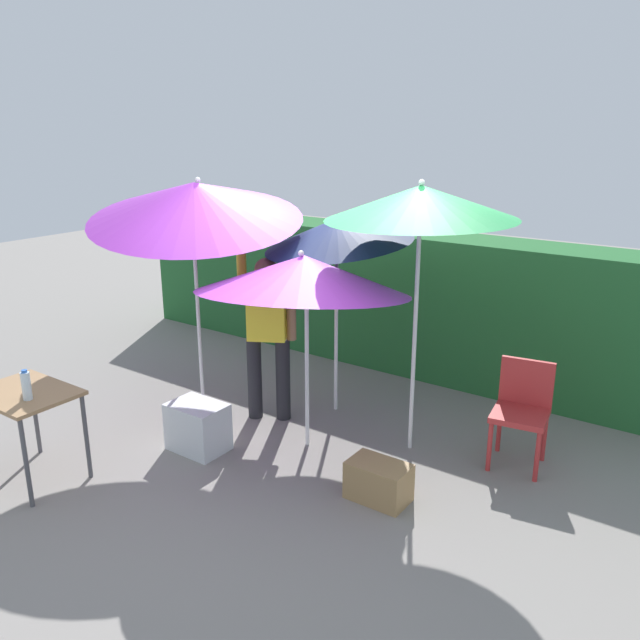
{
  "coord_description": "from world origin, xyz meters",
  "views": [
    {
      "loc": [
        3.18,
        -4.2,
        2.8
      ],
      "look_at": [
        0.0,
        0.3,
        1.1
      ],
      "focal_mm": 36.29,
      "sensor_mm": 36.0,
      "label": 1
    }
  ],
  "objects_px": {
    "umbrella_orange": "(195,201)",
    "umbrella_yellow": "(421,203)",
    "person_vendor": "(267,327)",
    "crate_cardboard": "(379,481)",
    "chair_plastic": "(522,407)",
    "folding_table": "(26,402)",
    "umbrella_rainbow": "(304,274)",
    "cooler_box": "(198,427)",
    "bottle_water": "(26,386)",
    "umbrella_navy": "(338,232)"
  },
  "relations": [
    {
      "from": "umbrella_orange",
      "to": "bottle_water",
      "type": "height_order",
      "value": "umbrella_orange"
    },
    {
      "from": "cooler_box",
      "to": "bottle_water",
      "type": "xyz_separation_m",
      "value": [
        -0.58,
        -1.18,
        0.66
      ]
    },
    {
      "from": "umbrella_yellow",
      "to": "umbrella_navy",
      "type": "height_order",
      "value": "umbrella_yellow"
    },
    {
      "from": "umbrella_navy",
      "to": "folding_table",
      "type": "bearing_deg",
      "value": -117.2
    },
    {
      "from": "umbrella_yellow",
      "to": "crate_cardboard",
      "type": "xyz_separation_m",
      "value": [
        0.19,
        -0.88,
        -2.02
      ]
    },
    {
      "from": "umbrella_navy",
      "to": "cooler_box",
      "type": "height_order",
      "value": "umbrella_navy"
    },
    {
      "from": "person_vendor",
      "to": "umbrella_orange",
      "type": "bearing_deg",
      "value": -164.18
    },
    {
      "from": "umbrella_yellow",
      "to": "person_vendor",
      "type": "distance_m",
      "value": 1.9
    },
    {
      "from": "cooler_box",
      "to": "folding_table",
      "type": "relative_size",
      "value": 0.62
    },
    {
      "from": "umbrella_orange",
      "to": "umbrella_yellow",
      "type": "xyz_separation_m",
      "value": [
        2.1,
        0.43,
        0.08
      ]
    },
    {
      "from": "umbrella_orange",
      "to": "chair_plastic",
      "type": "relative_size",
      "value": 2.84
    },
    {
      "from": "folding_table",
      "to": "bottle_water",
      "type": "xyz_separation_m",
      "value": [
        0.17,
        -0.07,
        0.21
      ]
    },
    {
      "from": "umbrella_rainbow",
      "to": "umbrella_yellow",
      "type": "height_order",
      "value": "umbrella_yellow"
    },
    {
      "from": "umbrella_yellow",
      "to": "person_vendor",
      "type": "bearing_deg",
      "value": -170.33
    },
    {
      "from": "umbrella_yellow",
      "to": "crate_cardboard",
      "type": "height_order",
      "value": "umbrella_yellow"
    },
    {
      "from": "umbrella_orange",
      "to": "crate_cardboard",
      "type": "xyz_separation_m",
      "value": [
        2.28,
        -0.44,
        -1.94
      ]
    },
    {
      "from": "umbrella_yellow",
      "to": "folding_table",
      "type": "relative_size",
      "value": 2.95
    },
    {
      "from": "umbrella_yellow",
      "to": "chair_plastic",
      "type": "height_order",
      "value": "umbrella_yellow"
    },
    {
      "from": "umbrella_rainbow",
      "to": "crate_cardboard",
      "type": "height_order",
      "value": "umbrella_rainbow"
    },
    {
      "from": "chair_plastic",
      "to": "crate_cardboard",
      "type": "bearing_deg",
      "value": -119.81
    },
    {
      "from": "crate_cardboard",
      "to": "chair_plastic",
      "type": "bearing_deg",
      "value": 60.19
    },
    {
      "from": "folding_table",
      "to": "umbrella_yellow",
      "type": "bearing_deg",
      "value": 44.35
    },
    {
      "from": "umbrella_orange",
      "to": "person_vendor",
      "type": "relative_size",
      "value": 1.35
    },
    {
      "from": "person_vendor",
      "to": "umbrella_rainbow",
      "type": "bearing_deg",
      "value": -21.69
    },
    {
      "from": "cooler_box",
      "to": "folding_table",
      "type": "height_order",
      "value": "folding_table"
    },
    {
      "from": "umbrella_orange",
      "to": "cooler_box",
      "type": "relative_size",
      "value": 5.1
    },
    {
      "from": "chair_plastic",
      "to": "bottle_water",
      "type": "relative_size",
      "value": 3.71
    },
    {
      "from": "umbrella_navy",
      "to": "cooler_box",
      "type": "relative_size",
      "value": 4.15
    },
    {
      "from": "cooler_box",
      "to": "person_vendor",
      "type": "bearing_deg",
      "value": 83.25
    },
    {
      "from": "umbrella_orange",
      "to": "person_vendor",
      "type": "height_order",
      "value": "umbrella_orange"
    },
    {
      "from": "chair_plastic",
      "to": "cooler_box",
      "type": "bearing_deg",
      "value": -149.33
    },
    {
      "from": "crate_cardboard",
      "to": "bottle_water",
      "type": "xyz_separation_m",
      "value": [
        -2.29,
        -1.41,
        0.72
      ]
    },
    {
      "from": "umbrella_yellow",
      "to": "person_vendor",
      "type": "height_order",
      "value": "umbrella_yellow"
    },
    {
      "from": "umbrella_yellow",
      "to": "bottle_water",
      "type": "bearing_deg",
      "value": -132.6
    },
    {
      "from": "umbrella_navy",
      "to": "chair_plastic",
      "type": "distance_m",
      "value": 2.26
    },
    {
      "from": "bottle_water",
      "to": "crate_cardboard",
      "type": "bearing_deg",
      "value": 31.63
    },
    {
      "from": "umbrella_yellow",
      "to": "crate_cardboard",
      "type": "relative_size",
      "value": 5.02
    },
    {
      "from": "umbrella_rainbow",
      "to": "umbrella_navy",
      "type": "distance_m",
      "value": 0.83
    },
    {
      "from": "umbrella_rainbow",
      "to": "person_vendor",
      "type": "relative_size",
      "value": 1.01
    },
    {
      "from": "umbrella_rainbow",
      "to": "chair_plastic",
      "type": "height_order",
      "value": "umbrella_rainbow"
    },
    {
      "from": "cooler_box",
      "to": "umbrella_rainbow",
      "type": "bearing_deg",
      "value": 40.7
    },
    {
      "from": "umbrella_orange",
      "to": "person_vendor",
      "type": "xyz_separation_m",
      "value": [
        0.67,
        0.19,
        -1.16
      ]
    },
    {
      "from": "umbrella_rainbow",
      "to": "cooler_box",
      "type": "relative_size",
      "value": 3.82
    },
    {
      "from": "umbrella_rainbow",
      "to": "bottle_water",
      "type": "height_order",
      "value": "umbrella_rainbow"
    },
    {
      "from": "umbrella_orange",
      "to": "chair_plastic",
      "type": "bearing_deg",
      "value": 14.12
    },
    {
      "from": "chair_plastic",
      "to": "crate_cardboard",
      "type": "height_order",
      "value": "chair_plastic"
    },
    {
      "from": "umbrella_navy",
      "to": "person_vendor",
      "type": "height_order",
      "value": "umbrella_navy"
    },
    {
      "from": "folding_table",
      "to": "umbrella_rainbow",
      "type": "bearing_deg",
      "value": 49.79
    },
    {
      "from": "umbrella_navy",
      "to": "crate_cardboard",
      "type": "xyz_separation_m",
      "value": [
        1.17,
        -1.16,
        -1.66
      ]
    },
    {
      "from": "umbrella_navy",
      "to": "chair_plastic",
      "type": "relative_size",
      "value": 2.32
    }
  ]
}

